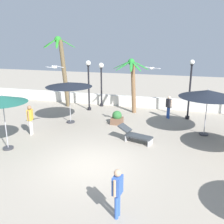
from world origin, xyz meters
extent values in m
plane|color=#9E9384|center=(0.00, 0.00, 0.00)|extent=(56.00, 56.00, 0.00)
cube|color=silver|center=(0.00, 9.95, 0.41)|extent=(25.20, 0.30, 0.83)
cylinder|color=#333338|center=(-4.47, 0.49, 0.04)|extent=(0.52, 0.52, 0.08)
cylinder|color=#A5A5AD|center=(-4.47, 0.49, 1.20)|extent=(0.05, 0.05, 2.41)
cone|color=#1E594C|center=(-4.47, 0.49, 2.52)|extent=(2.32, 2.32, 0.32)
sphere|color=#99999E|center=(-4.47, 0.49, 2.70)|extent=(0.08, 0.08, 0.08)
cylinder|color=#333338|center=(-3.20, 5.03, 0.04)|extent=(0.52, 0.52, 0.08)
cylinder|color=#A5A5AD|center=(-3.20, 5.03, 1.20)|extent=(0.05, 0.05, 2.39)
cone|color=black|center=(-3.20, 5.03, 2.48)|extent=(2.88, 2.88, 0.27)
sphere|color=#99999E|center=(-3.20, 5.03, 2.63)|extent=(0.08, 0.08, 0.08)
cylinder|color=#333338|center=(4.92, 5.08, 0.04)|extent=(0.51, 0.51, 0.08)
cylinder|color=#A5A5AD|center=(4.92, 5.08, 1.11)|extent=(0.05, 0.05, 2.22)
cone|color=black|center=(4.92, 5.08, 2.37)|extent=(3.10, 3.10, 0.40)
sphere|color=#99999E|center=(4.92, 5.08, 2.58)|extent=(0.08, 0.08, 0.08)
cylinder|color=brown|center=(-5.27, 8.69, 2.54)|extent=(0.71, 0.32, 5.10)
sphere|color=#278627|center=(-5.65, 8.69, 5.09)|extent=(0.52, 0.52, 0.52)
ellipsoid|color=#278627|center=(-4.95, 8.77, 4.84)|extent=(1.28, 0.35, 0.73)
ellipsoid|color=#278627|center=(-5.20, 9.23, 4.84)|extent=(0.96, 1.10, 0.73)
ellipsoid|color=#278627|center=(-5.88, 9.35, 4.84)|extent=(0.61, 1.26, 0.73)
ellipsoid|color=#278627|center=(-6.35, 8.73, 4.84)|extent=(1.28, 0.29, 0.73)
ellipsoid|color=#278627|center=(-5.93, 8.04, 4.84)|extent=(0.68, 1.24, 0.73)
ellipsoid|color=#278627|center=(-5.39, 8.03, 4.84)|extent=(0.65, 1.25, 0.73)
cylinder|color=brown|center=(0.21, 8.36, 1.81)|extent=(0.48, 0.29, 3.64)
sphere|color=#248430|center=(0.01, 8.36, 3.62)|extent=(0.47, 0.47, 0.47)
ellipsoid|color=#248430|center=(0.69, 8.29, 3.40)|extent=(1.26, 0.32, 0.64)
ellipsoid|color=#248430|center=(0.56, 8.76, 3.40)|extent=(1.13, 0.90, 0.64)
ellipsoid|color=#248430|center=(0.04, 9.04, 3.40)|extent=(0.25, 1.26, 0.64)
ellipsoid|color=#248430|center=(-0.47, 8.84, 3.40)|extent=(1.03, 1.02, 0.64)
ellipsoid|color=#248430|center=(-0.66, 8.36, 3.40)|extent=(1.25, 0.20, 0.64)
ellipsoid|color=#248430|center=(-0.43, 7.85, 3.40)|extent=(0.98, 1.07, 0.64)
ellipsoid|color=#248430|center=(0.14, 7.70, 3.40)|extent=(0.44, 1.27, 0.64)
ellipsoid|color=#248430|center=(0.47, 7.86, 3.40)|extent=(0.98, 1.07, 0.64)
cylinder|color=black|center=(4.03, 7.85, 0.10)|extent=(0.28, 0.28, 0.20)
cylinder|color=black|center=(4.03, 7.85, 1.80)|extent=(0.12, 0.12, 3.61)
cylinder|color=black|center=(4.03, 7.85, 3.61)|extent=(0.22, 0.22, 0.06)
sphere|color=white|center=(4.03, 7.85, 3.76)|extent=(0.31, 0.31, 0.31)
cylinder|color=black|center=(-2.53, 9.42, 0.10)|extent=(0.28, 0.28, 0.20)
cylinder|color=black|center=(-2.53, 9.42, 1.50)|extent=(0.12, 0.12, 3.01)
cylinder|color=black|center=(-2.53, 9.42, 3.01)|extent=(0.22, 0.22, 0.06)
sphere|color=white|center=(-2.53, 9.42, 3.20)|extent=(0.40, 0.40, 0.40)
cylinder|color=black|center=(-3.07, 8.11, 0.10)|extent=(0.28, 0.28, 0.20)
cylinder|color=black|center=(-3.07, 8.11, 1.65)|extent=(0.12, 0.12, 3.31)
cylinder|color=black|center=(-3.07, 8.11, 3.31)|extent=(0.22, 0.22, 0.06)
sphere|color=white|center=(-3.07, 8.11, 3.49)|extent=(0.36, 0.36, 0.36)
cube|color=#B7B7BC|center=(2.20, 2.81, 0.17)|extent=(0.20, 0.54, 0.35)
cube|color=#B7B7BC|center=(0.96, 3.19, 0.17)|extent=(0.20, 0.54, 0.35)
cube|color=#33383D|center=(1.58, 3.00, 0.35)|extent=(1.50, 0.93, 0.08)
cube|color=#33383D|center=(0.78, 3.24, 0.64)|extent=(0.75, 0.71, 0.35)
cylinder|color=#3359B2|center=(1.94, -2.93, 0.41)|extent=(0.12, 0.12, 0.82)
cylinder|color=#3359B2|center=(1.96, -2.78, 0.41)|extent=(0.12, 0.12, 0.82)
cube|color=#3359B2|center=(1.95, -2.86, 1.11)|extent=(0.28, 0.38, 0.58)
sphere|color=tan|center=(1.95, -2.86, 1.51)|extent=(0.22, 0.22, 0.22)
cylinder|color=tan|center=(1.92, -3.09, 1.14)|extent=(0.08, 0.08, 0.52)
cylinder|color=tan|center=(1.98, -2.62, 1.14)|extent=(0.08, 0.08, 0.52)
cylinder|color=silver|center=(-4.47, 2.60, 0.43)|extent=(0.12, 0.12, 0.85)
cylinder|color=silver|center=(-4.43, 2.44, 0.43)|extent=(0.12, 0.12, 0.85)
cube|color=gold|center=(-4.45, 2.52, 1.15)|extent=(0.32, 0.41, 0.60)
sphere|color=#936B4C|center=(-4.45, 2.52, 1.57)|extent=(0.23, 0.23, 0.23)
cylinder|color=#936B4C|center=(-4.51, 2.75, 1.18)|extent=(0.08, 0.08, 0.54)
cylinder|color=#936B4C|center=(-4.39, 2.29, 1.18)|extent=(0.08, 0.08, 0.54)
cylinder|color=#3359B2|center=(2.82, 7.55, 0.39)|extent=(0.12, 0.12, 0.78)
cylinder|color=#3359B2|center=(2.72, 7.68, 0.39)|extent=(0.12, 0.12, 0.78)
cube|color=#26262D|center=(2.77, 7.61, 1.06)|extent=(0.41, 0.43, 0.55)
sphere|color=beige|center=(2.77, 7.61, 1.44)|extent=(0.21, 0.21, 0.21)
cylinder|color=beige|center=(2.92, 7.43, 1.08)|extent=(0.08, 0.08, 0.50)
cylinder|color=beige|center=(2.62, 7.80, 1.08)|extent=(0.08, 0.08, 0.50)
ellipsoid|color=white|center=(2.00, 4.07, 3.74)|extent=(0.26, 0.34, 0.12)
sphere|color=white|center=(1.92, 3.92, 3.77)|extent=(0.10, 0.10, 0.10)
cube|color=silver|center=(2.20, 3.95, 3.76)|extent=(0.47, 0.35, 0.04)
cube|color=silver|center=(1.80, 4.18, 3.76)|extent=(0.47, 0.35, 0.05)
ellipsoid|color=white|center=(-2.39, 1.87, 3.90)|extent=(0.34, 0.25, 0.12)
sphere|color=white|center=(-2.55, 1.94, 3.93)|extent=(0.10, 0.10, 0.10)
cube|color=silver|center=(-2.50, 1.65, 3.92)|extent=(0.33, 0.49, 0.11)
cube|color=silver|center=(-2.29, 2.08, 3.92)|extent=(0.33, 0.48, 0.15)
cube|color=brown|center=(-0.27, 5.59, 0.20)|extent=(0.70, 0.70, 0.40)
sphere|color=#2D6B33|center=(-0.27, 5.59, 0.55)|extent=(0.60, 0.60, 0.60)
camera|label=1|loc=(3.59, -9.28, 5.32)|focal=41.09mm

